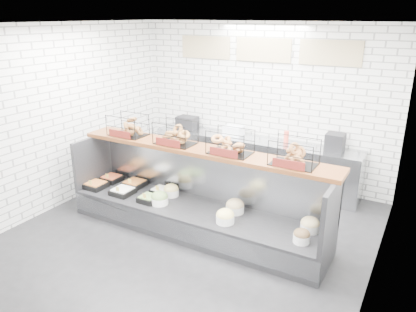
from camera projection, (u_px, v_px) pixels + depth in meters
The scene contains 5 objects.
ground at pixel (184, 240), 5.90m from camera, with size 5.50×5.50×0.00m, color black.
room_shell at pixel (204, 93), 5.71m from camera, with size 5.02×5.51×3.01m.
display_case at pixel (196, 210), 6.08m from camera, with size 4.00×0.90×1.20m.
bagel_shelf at pixel (201, 141), 5.87m from camera, with size 4.10×0.50×0.40m.
prep_counter at pixel (252, 160), 7.74m from camera, with size 4.00×0.60×1.20m.
Camera 1 is at (2.85, -4.32, 3.11)m, focal length 35.00 mm.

